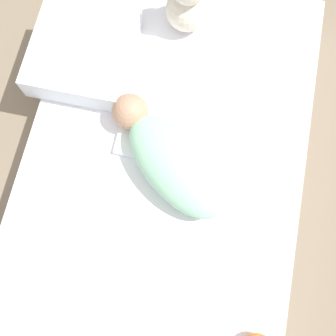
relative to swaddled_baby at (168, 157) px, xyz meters
name	(u,v)px	position (x,y,z in m)	size (l,w,h in m)	color
ground_plane	(162,183)	(0.04, -0.02, -0.21)	(12.00, 12.00, 0.00)	#7A6B56
bed_mattress	(161,178)	(0.04, -0.02, -0.14)	(1.60, 0.95, 0.14)	white
burp_cloth	(143,130)	(-0.09, -0.11, -0.05)	(0.21, 0.16, 0.02)	white
swaddled_baby	(168,157)	(0.00, 0.00, 0.00)	(0.43, 0.47, 0.13)	#99D6B2
pillow	(83,51)	(-0.33, -0.38, -0.01)	(0.38, 0.35, 0.10)	white
bunny_plush	(188,1)	(-0.55, -0.05, 0.06)	(0.16, 0.16, 0.31)	beige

